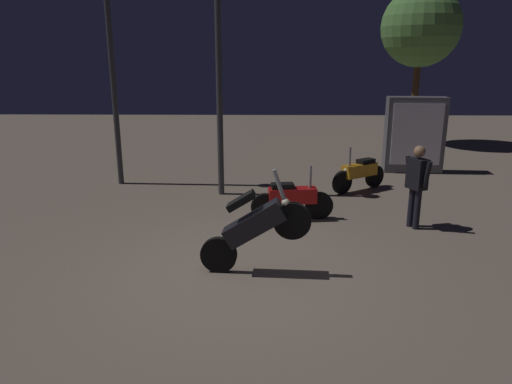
% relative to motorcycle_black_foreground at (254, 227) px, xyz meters
% --- Properties ---
extents(ground_plane, '(40.00, 40.00, 0.00)m').
position_rel_motorcycle_black_foreground_xyz_m(ground_plane, '(-0.19, 0.05, -0.74)').
color(ground_plane, '#756656').
extents(motorcycle_black_foreground, '(1.66, 0.37, 1.63)m').
position_rel_motorcycle_black_foreground_xyz_m(motorcycle_black_foreground, '(0.00, 0.00, 0.00)').
color(motorcycle_black_foreground, black).
rests_on(motorcycle_black_foreground, ground_plane).
extents(motorcycle_red_parked_left, '(1.66, 0.40, 1.11)m').
position_rel_motorcycle_black_foreground_xyz_m(motorcycle_red_parked_left, '(0.70, 2.48, -0.31)').
color(motorcycle_red_parked_left, black).
rests_on(motorcycle_red_parked_left, ground_plane).
extents(motorcycle_orange_parked_right, '(1.42, 1.03, 1.11)m').
position_rel_motorcycle_black_foreground_xyz_m(motorcycle_orange_parked_right, '(2.45, 4.69, -0.31)').
color(motorcycle_orange_parked_right, black).
rests_on(motorcycle_orange_parked_right, ground_plane).
extents(person_rider_beside, '(0.38, 0.63, 1.60)m').
position_rel_motorcycle_black_foreground_xyz_m(person_rider_beside, '(3.00, 2.07, 0.20)').
color(person_rider_beside, black).
rests_on(person_rider_beside, ground_plane).
extents(streetlamp_near, '(0.36, 0.36, 5.70)m').
position_rel_motorcycle_black_foreground_xyz_m(streetlamp_near, '(-3.56, 5.24, 2.81)').
color(streetlamp_near, '#38383D').
rests_on(streetlamp_near, ground_plane).
extents(streetlamp_far, '(0.36, 0.36, 5.39)m').
position_rel_motorcycle_black_foreground_xyz_m(streetlamp_far, '(-0.88, 4.32, 2.64)').
color(streetlamp_far, '#38383D').
rests_on(streetlamp_far, ground_plane).
extents(tree_left_bg, '(2.74, 2.74, 5.51)m').
position_rel_motorcycle_black_foreground_xyz_m(tree_left_bg, '(5.55, 10.95, 3.38)').
color(tree_left_bg, '#4C331E').
rests_on(tree_left_bg, ground_plane).
extents(kiosk_billboard, '(1.63, 0.63, 2.10)m').
position_rel_motorcycle_black_foreground_xyz_m(kiosk_billboard, '(4.33, 6.70, 0.31)').
color(kiosk_billboard, '#595960').
rests_on(kiosk_billboard, ground_plane).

